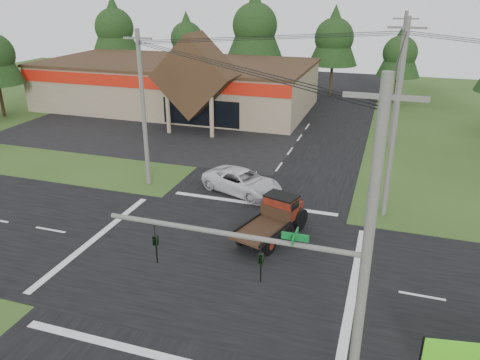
% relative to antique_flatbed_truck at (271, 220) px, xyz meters
% --- Properties ---
extents(ground, '(120.00, 120.00, 0.00)m').
position_rel_antique_flatbed_truck_xyz_m(ground, '(-2.18, -3.09, -1.11)').
color(ground, '#2A4518').
rests_on(ground, ground).
extents(road_ns, '(12.00, 120.00, 0.02)m').
position_rel_antique_flatbed_truck_xyz_m(road_ns, '(-2.18, -3.09, -1.10)').
color(road_ns, black).
rests_on(road_ns, ground).
extents(road_ew, '(120.00, 12.00, 0.02)m').
position_rel_antique_flatbed_truck_xyz_m(road_ew, '(-2.18, -3.09, -1.10)').
color(road_ew, black).
rests_on(road_ew, ground).
extents(parking_apron, '(28.00, 14.00, 0.02)m').
position_rel_antique_flatbed_truck_xyz_m(parking_apron, '(-16.18, 15.91, -1.09)').
color(parking_apron, black).
rests_on(parking_apron, ground).
extents(cvs_building, '(30.40, 18.20, 9.19)m').
position_rel_antique_flatbed_truck_xyz_m(cvs_building, '(-17.88, 26.48, 1.67)').
color(cvs_building, gray).
rests_on(cvs_building, ground).
extents(traffic_signal_mast, '(8.12, 0.24, 7.00)m').
position_rel_antique_flatbed_truck_xyz_m(traffic_signal_mast, '(3.64, -10.59, 3.32)').
color(traffic_signal_mast, '#595651').
rests_on(traffic_signal_mast, ground).
extents(utility_pole_nr, '(2.00, 0.30, 11.00)m').
position_rel_antique_flatbed_truck_xyz_m(utility_pole_nr, '(5.32, -10.59, 4.53)').
color(utility_pole_nr, '#595651').
rests_on(utility_pole_nr, ground).
extents(utility_pole_nw, '(2.00, 0.30, 10.50)m').
position_rel_antique_flatbed_truck_xyz_m(utility_pole_nw, '(-10.18, 4.91, 4.28)').
color(utility_pole_nw, '#595651').
rests_on(utility_pole_nw, ground).
extents(utility_pole_ne, '(2.00, 0.30, 11.50)m').
position_rel_antique_flatbed_truck_xyz_m(utility_pole_ne, '(5.82, 4.91, 4.78)').
color(utility_pole_ne, '#595651').
rests_on(utility_pole_ne, ground).
extents(utility_pole_n, '(2.00, 0.30, 11.20)m').
position_rel_antique_flatbed_truck_xyz_m(utility_pole_n, '(5.82, 18.91, 4.63)').
color(utility_pole_n, '#595651').
rests_on(utility_pole_n, ground).
extents(tree_row_a, '(6.72, 6.72, 12.12)m').
position_rel_antique_flatbed_truck_xyz_m(tree_row_a, '(-32.18, 36.91, 6.94)').
color(tree_row_a, '#332316').
rests_on(tree_row_a, ground).
extents(tree_row_b, '(5.60, 5.60, 10.10)m').
position_rel_antique_flatbed_truck_xyz_m(tree_row_b, '(-22.18, 38.91, 5.60)').
color(tree_row_b, '#332316').
rests_on(tree_row_b, ground).
extents(tree_row_c, '(7.28, 7.28, 13.13)m').
position_rel_antique_flatbed_truck_xyz_m(tree_row_c, '(-12.18, 37.91, 7.61)').
color(tree_row_c, '#332316').
rests_on(tree_row_c, ground).
extents(tree_row_d, '(6.16, 6.16, 11.11)m').
position_rel_antique_flatbed_truck_xyz_m(tree_row_d, '(-2.18, 38.91, 6.27)').
color(tree_row_d, '#332316').
rests_on(tree_row_d, ground).
extents(tree_row_e, '(5.04, 5.04, 9.09)m').
position_rel_antique_flatbed_truck_xyz_m(tree_row_e, '(5.82, 36.91, 4.92)').
color(tree_row_e, '#332316').
rests_on(tree_row_e, ground).
extents(antique_flatbed_truck, '(3.49, 5.66, 2.22)m').
position_rel_antique_flatbed_truck_xyz_m(antique_flatbed_truck, '(0.00, 0.00, 0.00)').
color(antique_flatbed_truck, '#500C0B').
rests_on(antique_flatbed_truck, ground).
extents(white_pickup, '(6.14, 4.37, 1.55)m').
position_rel_antique_flatbed_truck_xyz_m(white_pickup, '(-3.41, 5.46, -0.33)').
color(white_pickup, silver).
rests_on(white_pickup, ground).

